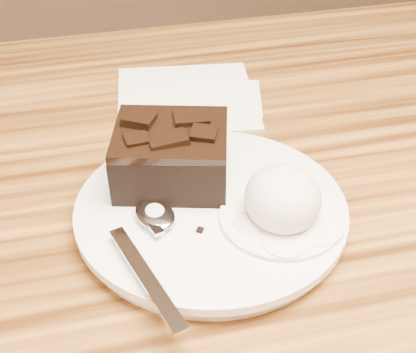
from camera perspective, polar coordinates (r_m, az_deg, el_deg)
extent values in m
cylinder|color=silver|center=(0.51, 0.27, -3.41)|extent=(0.22, 0.22, 0.02)
cube|color=black|center=(0.52, -3.40, 1.70)|extent=(0.11, 0.10, 0.04)
ellipsoid|color=white|center=(0.48, 6.89, -2.04)|extent=(0.06, 0.06, 0.05)
cylinder|color=white|center=(0.50, 6.73, -3.80)|extent=(0.10, 0.10, 0.00)
cube|color=white|center=(0.68, -2.02, 7.37)|extent=(0.17, 0.17, 0.01)
cube|color=black|center=(0.48, 3.72, -5.08)|extent=(0.01, 0.01, 0.00)
cube|color=black|center=(0.48, -0.74, -4.95)|extent=(0.01, 0.01, 0.00)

